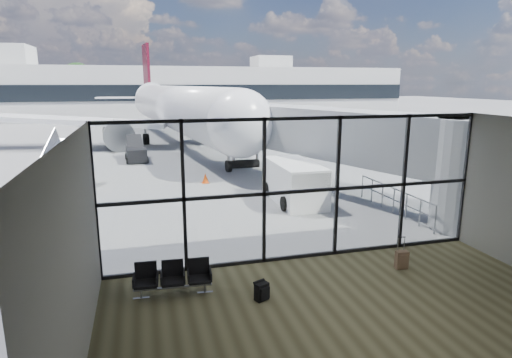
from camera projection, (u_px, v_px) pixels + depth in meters
name	position (u px, v px, depth m)	size (l,w,h in m)	color
ground	(181.00, 130.00, 51.34)	(220.00, 220.00, 0.00)	slate
lounge_shell	(388.00, 227.00, 8.57)	(12.02, 8.01, 4.51)	brown
glass_curtain_wall	(301.00, 190.00, 13.18)	(12.10, 0.12, 4.50)	white
jet_bridge	(343.00, 139.00, 20.97)	(8.00, 16.50, 4.33)	#96989B
apron_railing	(394.00, 197.00, 18.24)	(0.06, 5.46, 1.11)	gray
far_terminal	(164.00, 91.00, 70.95)	(80.00, 12.20, 11.00)	silver
tree_3	(4.00, 88.00, 73.57)	(4.95, 4.95, 7.12)	#382619
tree_4	(41.00, 84.00, 74.96)	(5.61, 5.61, 8.07)	#382619
tree_5	(78.00, 81.00, 76.36)	(6.27, 6.27, 9.03)	#382619
seating_row	(173.00, 276.00, 11.25)	(2.02, 0.70, 0.90)	gray
backpack	(262.00, 291.00, 10.95)	(0.41, 0.41, 0.52)	black
suitcase	(402.00, 260.00, 12.80)	(0.38, 0.30, 0.98)	brown
airliner	(176.00, 108.00, 40.14)	(34.48, 40.11, 10.35)	white
service_van	(295.00, 182.00, 19.93)	(2.12, 4.28, 1.86)	white
belt_loader	(136.00, 153.00, 30.56)	(1.64, 3.74, 1.69)	black
mobile_stairs	(61.00, 177.00, 22.70)	(2.36, 3.70, 2.42)	yellow
traffic_cone_a	(205.00, 178.00, 23.85)	(0.39, 0.39, 0.56)	#FF530D
traffic_cone_b	(256.00, 162.00, 28.81)	(0.37, 0.37, 0.53)	#D5660B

